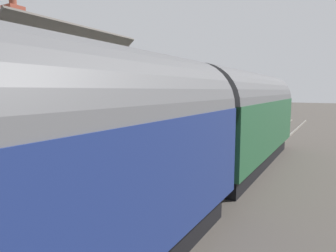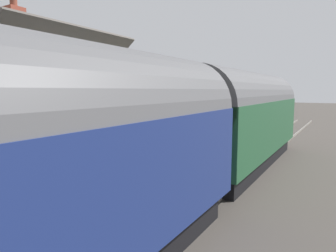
{
  "view_description": "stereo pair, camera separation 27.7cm",
  "coord_description": "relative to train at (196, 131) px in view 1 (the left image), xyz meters",
  "views": [
    {
      "loc": [
        -10.12,
        -4.64,
        3.48
      ],
      "look_at": [
        0.44,
        1.5,
        1.98
      ],
      "focal_mm": 31.27,
      "sensor_mm": 36.0,
      "label": 1
    },
    {
      "loc": [
        -9.98,
        -4.88,
        3.48
      ],
      "look_at": [
        0.44,
        1.5,
        1.98
      ],
      "focal_mm": 31.27,
      "sensor_mm": 36.0,
      "label": 2
    }
  ],
  "objects": [
    {
      "name": "ground_plane",
      "position": [
        1.99,
        0.9,
        -2.22
      ],
      "size": [
        160.0,
        160.0,
        0.0
      ],
      "primitive_type": "plane",
      "color": "#423D38"
    },
    {
      "name": "platform",
      "position": [
        1.99,
        4.99,
        -1.73
      ],
      "size": [
        32.0,
        6.18,
        0.98
      ],
      "primitive_type": "cube",
      "color": "#A39B8C",
      "rests_on": "ground"
    },
    {
      "name": "platform_edge_coping",
      "position": [
        1.99,
        2.08,
        -1.23
      ],
      "size": [
        32.0,
        0.36,
        0.02
      ],
      "primitive_type": "cube",
      "color": "beige",
      "rests_on": "platform"
    },
    {
      "name": "rail_near",
      "position": [
        1.99,
        -0.72,
        -2.15
      ],
      "size": [
        52.0,
        0.08,
        0.14
      ],
      "primitive_type": "cube",
      "color": "gray",
      "rests_on": "ground"
    },
    {
      "name": "rail_far",
      "position": [
        1.99,
        0.72,
        -2.15
      ],
      "size": [
        52.0,
        0.08,
        0.14
      ],
      "primitive_type": "cube",
      "color": "gray",
      "rests_on": "ground"
    },
    {
      "name": "train",
      "position": [
        0.0,
        0.0,
        0.0
      ],
      "size": [
        21.28,
        2.73,
        4.32
      ],
      "color": "black",
      "rests_on": "ground"
    },
    {
      "name": "station_building",
      "position": [
        -0.51,
        6.09,
        0.43
      ],
      "size": [
        5.74,
        4.09,
        5.72
      ],
      "color": "silver",
      "rests_on": "platform"
    },
    {
      "name": "bench_near_building",
      "position": [
        11.23,
        3.69,
        -0.76
      ],
      "size": [
        1.41,
        0.46,
        0.88
      ],
      "color": "teal",
      "rests_on": "platform"
    }
  ]
}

